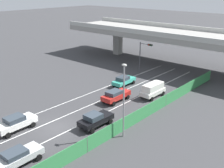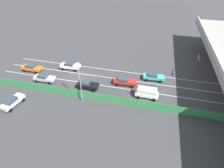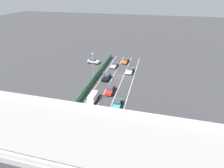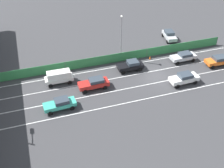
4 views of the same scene
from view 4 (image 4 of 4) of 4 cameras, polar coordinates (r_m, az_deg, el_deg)
ground_plane at (r=46.82m, az=8.83°, el=1.50°), size 300.00×300.00×0.00m
lane_line_left_edge at (r=41.12m, az=3.82°, el=-3.65°), size 0.14×48.53×0.01m
lane_line_mid_left at (r=43.47m, az=2.28°, el=-1.08°), size 0.14×48.53×0.01m
lane_line_mid_right at (r=45.93m, az=0.91°, el=1.22°), size 0.14×48.53×0.01m
lane_line_right_edge at (r=48.47m, az=-0.33°, el=3.29°), size 0.14×48.53×0.01m
green_fence at (r=49.27m, az=-0.88°, el=5.02°), size 0.10×44.63×1.69m
car_taxi_teal at (r=40.02m, az=-10.44°, el=-3.94°), size 2.13×4.60×1.60m
car_sedan_silver at (r=51.58m, az=14.27°, el=5.41°), size 2.08×4.56×1.55m
car_van_white at (r=44.95m, az=-10.70°, el=1.48°), size 1.99×4.42×2.08m
car_sedan_black at (r=47.58m, az=3.81°, el=3.80°), size 2.09×4.41×1.68m
car_taxi_orange at (r=52.22m, az=20.78°, el=4.51°), size 2.16×4.69×1.64m
car_hatchback_white at (r=45.70m, az=14.40°, el=1.17°), size 2.13×4.71×1.71m
car_sedan_red at (r=43.26m, az=-3.63°, el=0.19°), size 2.05×4.72×1.66m
parked_wagon_silver at (r=58.53m, az=11.52°, el=9.68°), size 4.65×2.57×1.73m
street_lamp at (r=48.68m, az=1.88°, el=10.05°), size 0.60×0.36×8.24m
traffic_cone at (r=51.33m, az=7.68°, el=5.31°), size 0.47×0.47×0.60m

